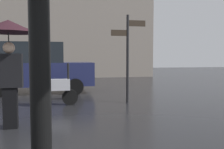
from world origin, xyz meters
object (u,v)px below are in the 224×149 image
object	(u,v)px
parked_scooter	(53,87)
pedestrian_with_umbrella	(9,42)
street_signpost	(128,50)
parked_car_left	(37,68)

from	to	relation	value
parked_scooter	pedestrian_with_umbrella	bearing A→B (deg)	-120.44
parked_scooter	street_signpost	world-z (taller)	street_signpost
parked_scooter	street_signpost	size ratio (longest dim) A/B	0.50
pedestrian_with_umbrella	parked_car_left	xyz separation A→B (m)	(0.11, 5.18, -0.71)
parked_car_left	street_signpost	bearing A→B (deg)	151.49
parked_car_left	street_signpost	distance (m)	4.19
pedestrian_with_umbrella	parked_scooter	xyz separation A→B (m)	(0.77, 2.23, -1.15)
street_signpost	parked_car_left	bearing A→B (deg)	134.81
pedestrian_with_umbrella	parked_car_left	world-z (taller)	pedestrian_with_umbrella
pedestrian_with_umbrella	parked_scooter	world-z (taller)	pedestrian_with_umbrella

